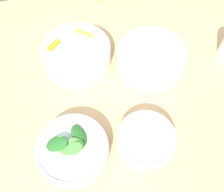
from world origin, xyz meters
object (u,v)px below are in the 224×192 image
at_px(bowl_greens, 73,149).
at_px(bowl_beans_hotdog, 151,58).
at_px(bowl_carrots, 76,53).
at_px(bowl_cookies, 146,140).

height_order(bowl_greens, bowl_beans_hotdog, bowl_greens).
relative_size(bowl_carrots, bowl_greens, 1.15).
xyz_separation_m(bowl_greens, bowl_beans_hotdog, (0.27, 0.21, -0.00)).
bearing_deg(bowl_carrots, bowl_greens, -102.04).
xyz_separation_m(bowl_carrots, bowl_cookies, (0.12, -0.30, -0.01)).
relative_size(bowl_greens, bowl_beans_hotdog, 0.87).
distance_m(bowl_greens, bowl_cookies, 0.18).
bearing_deg(bowl_greens, bowl_beans_hotdog, 38.50).
bearing_deg(bowl_cookies, bowl_beans_hotdog, 68.69).
distance_m(bowl_carrots, bowl_cookies, 0.32).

